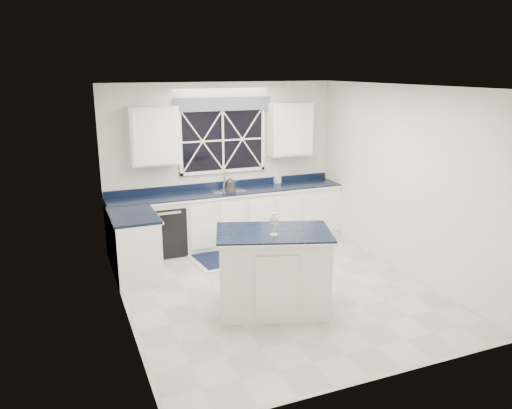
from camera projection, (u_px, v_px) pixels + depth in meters
name	position (u px, v px, depth m)	size (l,w,h in m)	color
ground	(276.00, 289.00, 6.83)	(4.50, 4.50, 0.00)	#ADADA8
back_wall	(222.00, 163.00, 8.48)	(4.00, 0.10, 2.70)	silver
base_cabinets	(213.00, 224.00, 8.18)	(3.99, 1.60, 0.90)	silver
countertop	(229.00, 192.00, 8.33)	(3.98, 0.64, 0.04)	black
dishwasher	(165.00, 229.00, 8.06)	(0.60, 0.58, 0.82)	black
window	(223.00, 136.00, 8.31)	(1.65, 0.09, 1.26)	black
upper_cabinets	(225.00, 132.00, 8.18)	(3.10, 0.34, 0.90)	silver
faucet	(225.00, 179.00, 8.45)	(0.05, 0.20, 0.30)	silver
island	(273.00, 271.00, 6.12)	(1.56, 1.22, 1.02)	silver
rug	(236.00, 256.00, 8.00)	(1.54, 1.05, 0.02)	#AEADA9
kettle	(230.00, 184.00, 8.36)	(0.29, 0.22, 0.21)	#2B2B2D
wine_glass	(274.00, 220.00, 5.81)	(0.12, 0.12, 0.27)	silver
soap_bottle	(277.00, 177.00, 8.85)	(0.10, 0.10, 0.22)	silver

